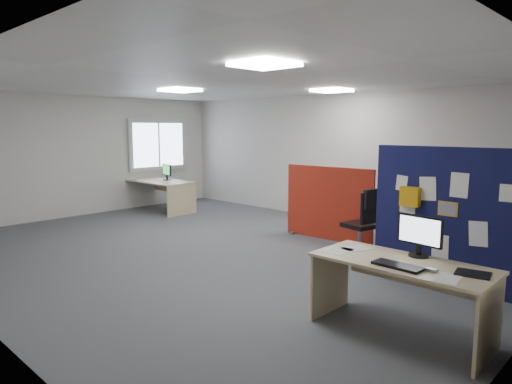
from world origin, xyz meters
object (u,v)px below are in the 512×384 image
Objects in this scene: navy_divider at (455,219)px; monitor_second at (167,171)px; office_chair at (365,218)px; second_desk at (161,187)px; main_desk at (403,278)px; monitor_main at (420,234)px; red_divider at (328,204)px.

navy_divider is 7.14m from monitor_second.
office_chair is (5.55, -0.25, -0.34)m from monitor_second.
monitor_second is at bearing 69.13° from second_desk.
second_desk is 5.60m from office_chair.
monitor_main reaches higher than main_desk.
red_divider is at bearing 144.99° from monitor_main.
monitor_main is at bearing -5.48° from monitor_second.
main_desk is (0.12, -1.61, -0.32)m from navy_divider.
red_divider is at bearing 4.59° from second_desk.
red_divider is at bearing 167.73° from office_chair.
second_desk is (-7.26, 2.28, 0.01)m from main_desk.
navy_divider is 7.18m from second_desk.
second_desk is (-7.14, 0.67, -0.32)m from navy_divider.
monitor_second is 5.56m from office_chair.
monitor_second is at bearing 161.47° from main_desk.
monitor_main is 3.66m from red_divider.
main_desk is 0.47m from monitor_main.
main_desk is 0.95× the size of red_divider.
navy_divider is at bearing -6.69° from office_chair.
office_chair is at bearing 8.67° from monitor_second.
monitor_main reaches higher than office_chair.
navy_divider is 2.03× the size of office_chair.
office_chair is (-1.70, 1.93, -0.36)m from monitor_main.
monitor_main is at bearing 79.61° from main_desk.
office_chair is (1.02, -0.49, -0.05)m from red_divider.
monitor_second reaches higher than second_desk.
monitor_second is 0.40× the size of office_chair.
office_chair is at bearing -28.38° from red_divider.
main_desk is 1.59× the size of office_chair.
main_desk is 7.61m from second_desk.
navy_divider reaches higher than second_desk.
office_chair is at bearing 137.95° from monitor_main.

